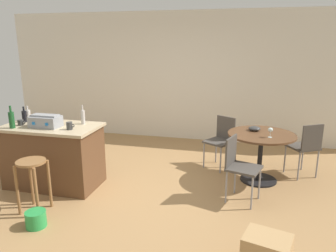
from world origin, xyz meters
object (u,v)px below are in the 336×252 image
object	(u,v)px
toolbox	(46,121)
bottle_1	(83,117)
wooden_stool	(32,174)
bottle_2	(12,120)
cup_0	(45,118)
bottle_0	(28,115)
kitchen_island	(53,155)
serving_bowl	(254,128)
plastic_bucket	(36,219)
folding_chair_left	(239,164)
dining_table	(261,145)
cup_2	(21,123)
wine_glass	(270,130)
bottle_3	(24,116)
cup_1	(70,126)
folding_chair_near	(306,145)
folding_chair_far	(221,138)

from	to	relation	value
toolbox	bottle_1	xyz separation A→B (m)	(0.42, 0.28, 0.02)
wooden_stool	bottle_2	xyz separation A→B (m)	(-0.62, 0.50, 0.53)
wooden_stool	toolbox	xyz separation A→B (m)	(-0.21, 0.66, 0.50)
cup_0	bottle_0	bearing A→B (deg)	-176.75
kitchen_island	bottle_0	xyz separation A→B (m)	(-0.51, 0.20, 0.54)
wooden_stool	serving_bowl	world-z (taller)	serving_bowl
kitchen_island	bottle_2	xyz separation A→B (m)	(-0.43, -0.25, 0.57)
plastic_bucket	folding_chair_left	bearing A→B (deg)	28.89
dining_table	cup_0	xyz separation A→B (m)	(-3.17, -0.65, 0.39)
dining_table	kitchen_island	bearing A→B (deg)	-163.51
cup_2	wine_glass	xyz separation A→B (m)	(3.47, 0.79, -0.09)
dining_table	wine_glass	distance (m)	0.35
dining_table	plastic_bucket	size ratio (longest dim) A/B	4.27
bottle_3	serving_bowl	xyz separation A→B (m)	(3.33, 0.92, -0.22)
bottle_2	cup_1	bearing A→B (deg)	8.48
bottle_3	folding_chair_left	bearing A→B (deg)	1.17
bottle_1	wine_glass	distance (m)	2.69
folding_chair_near	folding_chair_far	bearing A→B (deg)	174.26
bottle_1	bottle_3	xyz separation A→B (m)	(-0.90, -0.10, -0.02)
bottle_3	cup_2	world-z (taller)	bottle_3
kitchen_island	folding_chair_far	world-z (taller)	kitchen_island
folding_chair_near	wooden_stool	bearing A→B (deg)	-150.60
dining_table	cup_0	world-z (taller)	cup_0
folding_chair_left	folding_chair_far	bearing A→B (deg)	105.65
bottle_0	cup_0	bearing A→B (deg)	3.25
bottle_0	bottle_2	world-z (taller)	bottle_2
cup_2	bottle_2	bearing A→B (deg)	-94.11
bottle_3	cup_0	distance (m)	0.30
bottle_2	wine_glass	size ratio (longest dim) A/B	2.20
cup_1	wooden_stool	bearing A→B (deg)	-106.75
bottle_2	cup_0	distance (m)	0.51
kitchen_island	serving_bowl	world-z (taller)	kitchen_island
wine_glass	toolbox	bearing A→B (deg)	-165.69
folding_chair_near	cup_1	distance (m)	3.53
folding_chair_left	bottle_1	size ratio (longest dim) A/B	3.10
kitchen_island	wine_glass	world-z (taller)	kitchen_island
cup_2	plastic_bucket	xyz separation A→B (m)	(0.85, -0.98, -0.85)
dining_table	plastic_bucket	bearing A→B (deg)	-142.44
dining_table	cup_1	size ratio (longest dim) A/B	8.42
cup_1	kitchen_island	bearing A→B (deg)	161.74
dining_table	folding_chair_left	world-z (taller)	folding_chair_left
wine_glass	cup_0	bearing A→B (deg)	-171.65
folding_chair_near	cup_1	size ratio (longest dim) A/B	7.42
serving_bowl	bottle_1	bearing A→B (deg)	-161.43
wooden_stool	cup_2	world-z (taller)	cup_2
bottle_1	bottle_3	world-z (taller)	bottle_1
bottle_0	bottle_1	world-z (taller)	bottle_1
bottle_3	cup_1	bearing A→B (deg)	-14.30
bottle_0	cup_1	size ratio (longest dim) A/B	1.89
toolbox	plastic_bucket	bearing A→B (deg)	-65.67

